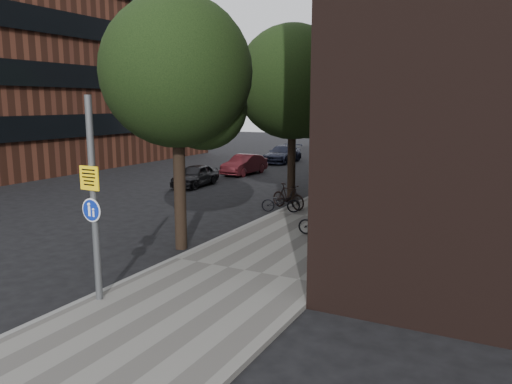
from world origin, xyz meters
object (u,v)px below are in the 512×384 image
Objects in this scene: parked_bike_facade_near at (321,224)px; parked_car_near at (195,175)px; signpost at (94,199)px; pedestrian at (326,222)px.

parked_car_near is (-9.62, 6.94, 0.06)m from parked_bike_facade_near.
parked_car_near is (-7.08, 14.25, -1.79)m from signpost.
parked_bike_facade_near is (-0.60, 1.27, -0.39)m from pedestrian.
signpost is 7.95m from parked_bike_facade_near.
parked_car_near is at bearing 49.32° from parked_bike_facade_near.
signpost reaches higher than pedestrian.
parked_car_near is at bearing -21.05° from pedestrian.
signpost reaches higher than parked_bike_facade_near.
signpost is at bearing 155.98° from parked_bike_facade_near.
pedestrian is at bearing 63.44° from signpost.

